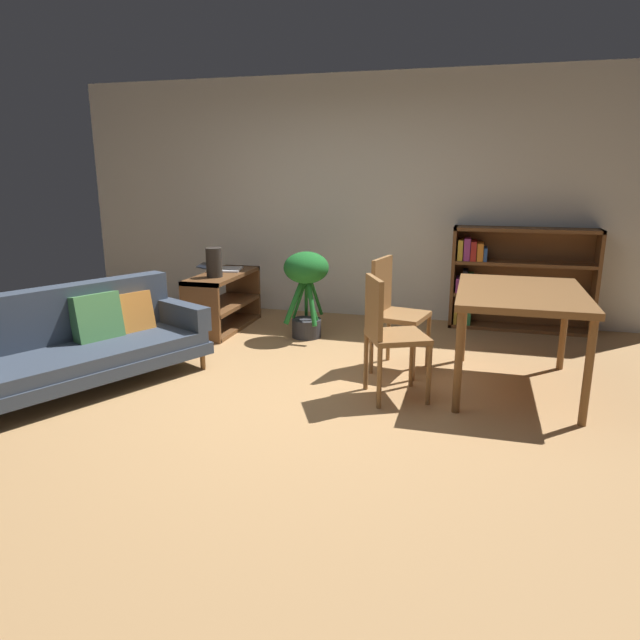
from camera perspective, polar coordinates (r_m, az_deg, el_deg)
The scene contains 11 objects.
ground_plane at distance 4.37m, azimuth -3.75°, elevation -7.61°, with size 8.16×8.16×0.00m, color tan.
back_wall_panel at distance 6.66m, azimuth 3.82°, elevation 11.99°, with size 6.80×0.10×2.70m, color silver.
fabric_couch at distance 4.87m, azimuth -22.84°, elevation -1.92°, with size 1.53×2.04×0.78m.
media_console at distance 6.21m, azimuth -9.64°, elevation 1.80°, with size 0.42×1.12×0.61m.
open_laptop at distance 6.36m, azimuth -9.71°, elevation 5.12°, with size 0.52×0.43×0.06m.
desk_speaker at distance 5.93m, azimuth -10.57°, elevation 5.69°, with size 0.16×0.16×0.30m.
potted_floor_plant at distance 5.74m, azimuth -1.39°, elevation 3.91°, with size 0.46×0.53×0.88m.
dining_table at distance 4.56m, azimuth 19.43°, elevation 1.86°, with size 0.93×1.28×0.79m.
dining_chair_near at distance 4.20m, azimuth 6.85°, elevation -1.03°, with size 0.54×0.55×0.92m.
dining_chair_far at distance 4.84m, azimuth 7.34°, elevation 1.25°, with size 0.49×0.51×0.96m.
bookshelf at distance 6.45m, azimuth 18.75°, elevation 4.00°, with size 1.47×0.32×1.09m.
Camera 1 is at (1.34, -3.82, 1.65)m, focal length 31.96 mm.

